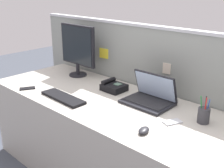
# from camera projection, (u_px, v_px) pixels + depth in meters

# --- Properties ---
(desk) EXTENTS (2.25, 0.84, 0.75)m
(desk) POSITION_uv_depth(u_px,v_px,m) (108.00, 141.00, 2.40)
(desk) COLOR #ADA89E
(desk) RESTS_ON ground_plane
(cubicle_divider) EXTENTS (2.66, 0.08, 1.31)m
(cubicle_divider) POSITION_uv_depth(u_px,v_px,m) (142.00, 95.00, 2.62)
(cubicle_divider) COLOR gray
(cubicle_divider) RESTS_ON ground_plane
(desktop_monitor) EXTENTS (0.46, 0.18, 0.50)m
(desktop_monitor) POSITION_uv_depth(u_px,v_px,m) (78.00, 48.00, 2.78)
(desktop_monitor) COLOR black
(desktop_monitor) RESTS_ON desk
(laptop) EXTENTS (0.37, 0.27, 0.23)m
(laptop) POSITION_uv_depth(u_px,v_px,m) (150.00, 96.00, 2.20)
(laptop) COLOR black
(laptop) RESTS_ON desk
(desk_phone) EXTENTS (0.19, 0.17, 0.09)m
(desk_phone) POSITION_uv_depth(u_px,v_px,m) (114.00, 87.00, 2.46)
(desk_phone) COLOR black
(desk_phone) RESTS_ON desk
(keyboard_main) EXTENTS (0.44, 0.14, 0.02)m
(keyboard_main) POSITION_uv_depth(u_px,v_px,m) (63.00, 98.00, 2.29)
(keyboard_main) COLOR black
(keyboard_main) RESTS_ON desk
(computer_mouse_right_hand) EXTENTS (0.08, 0.11, 0.03)m
(computer_mouse_right_hand) POSITION_uv_depth(u_px,v_px,m) (144.00, 130.00, 1.77)
(computer_mouse_right_hand) COLOR #232328
(computer_mouse_right_hand) RESTS_ON desk
(pen_cup) EXTENTS (0.08, 0.08, 0.19)m
(pen_cup) POSITION_uv_depth(u_px,v_px,m) (204.00, 115.00, 1.88)
(pen_cup) COLOR #333338
(pen_cup) RESTS_ON desk
(cell_phone_black_slab) EXTENTS (0.12, 0.14, 0.01)m
(cell_phone_black_slab) POSITION_uv_depth(u_px,v_px,m) (27.00, 88.00, 2.50)
(cell_phone_black_slab) COLOR black
(cell_phone_black_slab) RESTS_ON desk
(cell_phone_silver_slab) EXTENTS (0.11, 0.14, 0.01)m
(cell_phone_silver_slab) POSITION_uv_depth(u_px,v_px,m) (172.00, 122.00, 1.90)
(cell_phone_silver_slab) COLOR #B7BAC1
(cell_phone_silver_slab) RESTS_ON desk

